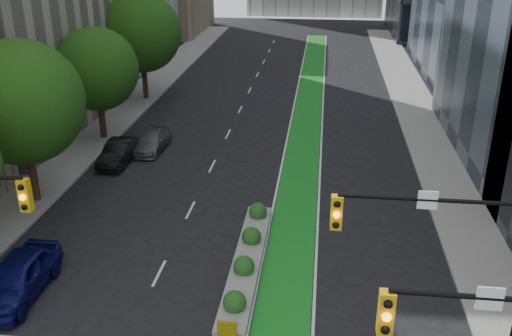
% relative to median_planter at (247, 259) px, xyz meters
% --- Properties ---
extents(sidewalk_left, '(3.60, 90.00, 0.15)m').
position_rel_median_planter_xyz_m(sidewalk_left, '(-13.00, 17.96, -0.30)').
color(sidewalk_left, gray).
rests_on(sidewalk_left, ground).
extents(sidewalk_right, '(3.60, 90.00, 0.15)m').
position_rel_median_planter_xyz_m(sidewalk_right, '(10.60, 17.96, -0.30)').
color(sidewalk_right, gray).
rests_on(sidewalk_right, ground).
extents(bike_lane_paint, '(2.20, 70.00, 0.01)m').
position_rel_median_planter_xyz_m(bike_lane_paint, '(1.80, 22.96, -0.37)').
color(bike_lane_paint, '#188622').
rests_on(bike_lane_paint, ground).
extents(tree_mid, '(6.40, 6.40, 8.78)m').
position_rel_median_planter_xyz_m(tree_mid, '(-12.20, 4.96, 5.20)').
color(tree_mid, black).
rests_on(tree_mid, ground).
extents(tree_midfar, '(5.60, 5.60, 7.76)m').
position_rel_median_planter_xyz_m(tree_midfar, '(-12.20, 14.96, 4.57)').
color(tree_midfar, black).
rests_on(tree_midfar, ground).
extents(tree_far, '(6.60, 6.60, 9.00)m').
position_rel_median_planter_xyz_m(tree_far, '(-12.20, 24.96, 5.32)').
color(tree_far, black).
rests_on(tree_far, ground).
extents(signal_right, '(5.82, 0.51, 7.20)m').
position_rel_median_planter_xyz_m(signal_right, '(7.47, -6.57, 4.43)').
color(signal_right, black).
rests_on(signal_right, ground).
extents(median_planter, '(1.20, 10.26, 1.10)m').
position_rel_median_planter_xyz_m(median_planter, '(0.00, 0.00, 0.00)').
color(median_planter, gray).
rests_on(median_planter, ground).
extents(parked_car_left_near, '(2.06, 4.96, 1.68)m').
position_rel_median_planter_xyz_m(parked_car_left_near, '(-8.85, -3.20, 0.47)').
color(parked_car_left_near, '#0D0F4E').
rests_on(parked_car_left_near, ground).
extents(parked_car_left_mid, '(1.60, 4.33, 1.42)m').
position_rel_median_planter_xyz_m(parked_car_left_mid, '(-9.61, 10.83, 0.34)').
color(parked_car_left_mid, black).
rests_on(parked_car_left_mid, ground).
extents(parked_car_left_far, '(1.97, 4.37, 1.24)m').
position_rel_median_planter_xyz_m(parked_car_left_far, '(-8.20, 13.22, 0.25)').
color(parked_car_left_far, '#57595C').
rests_on(parked_car_left_far, ground).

